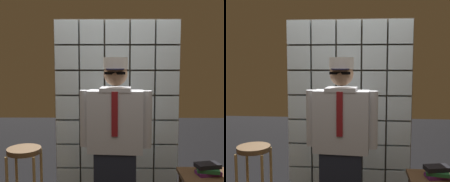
# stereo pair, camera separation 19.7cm
# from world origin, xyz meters

# --- Properties ---
(glass_block_wall) EXTENTS (1.58, 0.10, 2.20)m
(glass_block_wall) POSITION_xyz_m (0.00, 1.22, 1.08)
(glass_block_wall) COLOR silver
(glass_block_wall) RESTS_ON ground
(standing_person) EXTENTS (0.67, 0.30, 1.69)m
(standing_person) POSITION_xyz_m (-0.02, 0.27, 0.88)
(standing_person) COLOR #1E2333
(standing_person) RESTS_ON ground
(bar_stool) EXTENTS (0.34, 0.34, 0.79)m
(bar_stool) POSITION_xyz_m (-0.94, 0.44, 0.58)
(bar_stool) COLOR brown
(bar_stool) RESTS_ON ground
(book_stack) EXTENTS (0.27, 0.20, 0.12)m
(book_stack) POSITION_xyz_m (0.91, 0.46, 0.57)
(book_stack) COLOR #591E66
(book_stack) RESTS_ON side_table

